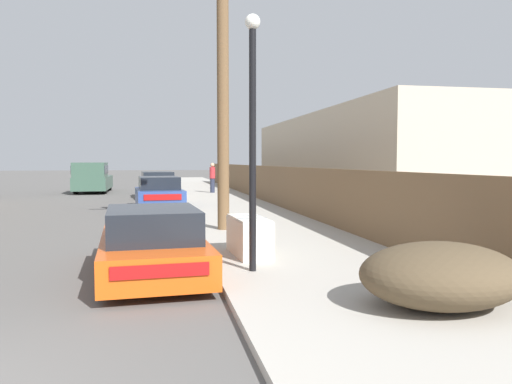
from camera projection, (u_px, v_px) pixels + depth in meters
The scene contains 12 objects.
sidewalk_curb at pixel (214, 196), 27.65m from camera, with size 4.20×63.00×0.12m, color #ADA89E.
discarded_fridge at pixel (249, 236), 10.07m from camera, with size 0.71×1.62×0.79m.
parked_sports_car_red at pixel (152, 244), 8.85m from camera, with size 2.02×4.45×1.21m.
car_parked_mid at pixel (159, 193), 21.39m from camera, with size 2.17×4.17×1.36m.
car_parked_far at pixel (157, 186), 27.32m from camera, with size 2.18×4.58×1.44m.
pickup_truck at pixel (92, 178), 31.73m from camera, with size 2.09×5.81×1.93m.
utility_pole at pixel (223, 79), 13.62m from camera, with size 1.80×0.33×8.09m.
street_lamp at pixel (253, 122), 8.47m from camera, with size 0.26×0.26×4.36m.
brush_pile at pixel (440, 275), 6.45m from camera, with size 2.12×1.74×0.85m.
wooden_fence at pixel (254, 181), 26.42m from camera, with size 0.08×40.67×1.67m, color brown.
building_right_house at pixel (359, 158), 25.64m from camera, with size 6.00×20.23×4.31m, color beige.
pedestrian at pixel (212, 177), 30.03m from camera, with size 0.34×0.34×1.80m.
Camera 1 is at (2.26, -4.01, 2.01)m, focal length 35.00 mm.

